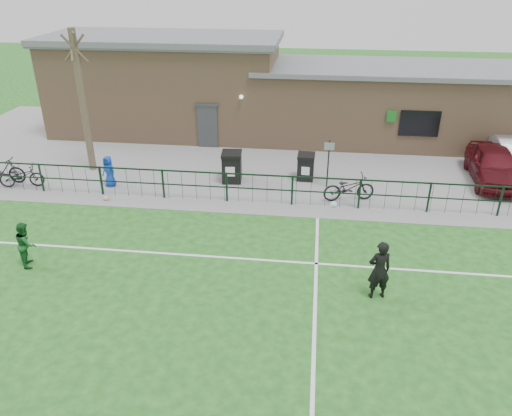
# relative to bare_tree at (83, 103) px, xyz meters

# --- Properties ---
(ground) EXTENTS (90.00, 90.00, 0.00)m
(ground) POSITION_rel_bare_tree_xyz_m (8.00, -10.50, -3.00)
(ground) COLOR #1A5418
(ground) RESTS_ON ground
(paving_strip) EXTENTS (34.00, 13.00, 0.02)m
(paving_strip) POSITION_rel_bare_tree_xyz_m (8.00, 3.00, -2.99)
(paving_strip) COLOR slate
(paving_strip) RESTS_ON ground
(pitch_line_touch) EXTENTS (28.00, 0.10, 0.01)m
(pitch_line_touch) POSITION_rel_bare_tree_xyz_m (8.00, -2.70, -3.00)
(pitch_line_touch) COLOR white
(pitch_line_touch) RESTS_ON ground
(pitch_line_mid) EXTENTS (28.00, 0.10, 0.01)m
(pitch_line_mid) POSITION_rel_bare_tree_xyz_m (8.00, -6.50, -3.00)
(pitch_line_mid) COLOR white
(pitch_line_mid) RESTS_ON ground
(pitch_line_perp) EXTENTS (0.10, 16.00, 0.01)m
(pitch_line_perp) POSITION_rel_bare_tree_xyz_m (10.00, -10.50, -3.00)
(pitch_line_perp) COLOR white
(pitch_line_perp) RESTS_ON ground
(perimeter_fence) EXTENTS (28.00, 0.10, 1.20)m
(perimeter_fence) POSITION_rel_bare_tree_xyz_m (8.00, -2.50, -2.40)
(perimeter_fence) COLOR black
(perimeter_fence) RESTS_ON ground
(bare_tree) EXTENTS (0.30, 0.30, 6.00)m
(bare_tree) POSITION_rel_bare_tree_xyz_m (0.00, 0.00, 0.00)
(bare_tree) COLOR #4C3D2E
(bare_tree) RESTS_ON ground
(wheelie_bin_left) EXTENTS (0.86, 0.95, 1.18)m
(wheelie_bin_left) POSITION_rel_bare_tree_xyz_m (6.37, -0.52, -2.39)
(wheelie_bin_left) COLOR black
(wheelie_bin_left) RESTS_ON paving_strip
(wheelie_bin_right) EXTENTS (0.69, 0.78, 1.02)m
(wheelie_bin_right) POSITION_rel_bare_tree_xyz_m (9.43, 0.06, -2.47)
(wheelie_bin_right) COLOR black
(wheelie_bin_right) RESTS_ON paving_strip
(sign_post) EXTENTS (0.07, 0.07, 2.00)m
(sign_post) POSITION_rel_bare_tree_xyz_m (10.33, -0.67, -1.98)
(sign_post) COLOR black
(sign_post) RESTS_ON paving_strip
(car_maroon) EXTENTS (2.10, 4.50, 1.49)m
(car_maroon) POSITION_rel_bare_tree_xyz_m (17.17, 0.74, -2.23)
(car_maroon) COLOR #490D13
(car_maroon) RESTS_ON paving_strip
(bicycle_b) EXTENTS (1.91, 0.65, 1.13)m
(bicycle_b) POSITION_rel_bare_tree_xyz_m (-3.01, -1.90, -2.42)
(bicycle_b) COLOR black
(bicycle_b) RESTS_ON paving_strip
(bicycle_c) EXTENTS (1.87, 1.01, 0.93)m
(bicycle_c) POSITION_rel_bare_tree_xyz_m (-2.05, -2.18, -2.51)
(bicycle_c) COLOR black
(bicycle_c) RESTS_ON paving_strip
(bicycle_e) EXTENTS (2.10, 1.15, 1.05)m
(bicycle_e) POSITION_rel_bare_tree_xyz_m (11.14, -1.85, -2.46)
(bicycle_e) COLOR black
(bicycle_e) RESTS_ON paving_strip
(spectator_child) EXTENTS (0.75, 0.63, 1.30)m
(spectator_child) POSITION_rel_bare_tree_xyz_m (1.48, -1.67, -2.33)
(spectator_child) COLOR #123DAA
(spectator_child) RESTS_ON paving_strip
(goalkeeper_kick) EXTENTS (1.70, 3.11, 1.75)m
(goalkeeper_kick) POSITION_rel_bare_tree_xyz_m (11.64, -7.91, -2.11)
(goalkeeper_kick) COLOR black
(goalkeeper_kick) RESTS_ON ground
(outfield_player) EXTENTS (0.79, 0.86, 1.43)m
(outfield_player) POSITION_rel_bare_tree_xyz_m (1.26, -7.59, -2.29)
(outfield_player) COLOR #175222
(outfield_player) RESTS_ON ground
(ball_ground) EXTENTS (0.21, 0.21, 0.21)m
(ball_ground) POSITION_rel_bare_tree_xyz_m (1.83, -3.01, -2.90)
(ball_ground) COLOR silver
(ball_ground) RESTS_ON ground
(clubhouse) EXTENTS (24.25, 5.40, 4.96)m
(clubhouse) POSITION_rel_bare_tree_xyz_m (7.12, 6.00, -0.78)
(clubhouse) COLOR #A27C5A
(clubhouse) RESTS_ON ground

